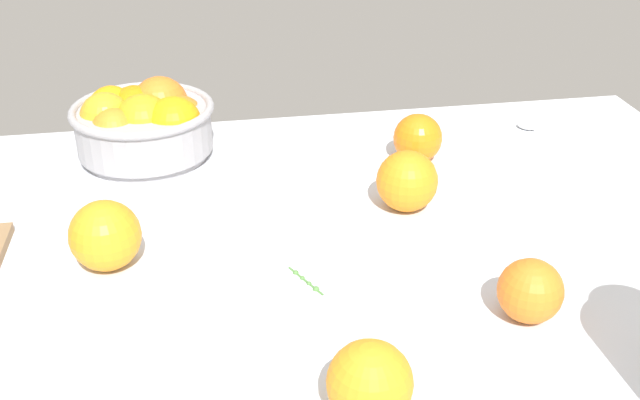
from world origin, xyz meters
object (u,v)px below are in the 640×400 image
(loose_orange_0, at_px, (407,181))
(loose_orange_3, at_px, (369,383))
(loose_orange_2, at_px, (418,138))
(spoon, at_px, (549,133))
(fruit_bowl, at_px, (144,123))
(loose_orange_4, at_px, (105,236))
(loose_orange_1, at_px, (530,291))

(loose_orange_0, distance_m, loose_orange_3, 0.39)
(loose_orange_2, bearing_deg, spoon, 12.12)
(fruit_bowl, bearing_deg, loose_orange_4, -97.11)
(loose_orange_4, bearing_deg, spoon, 21.57)
(loose_orange_0, relative_size, loose_orange_3, 1.05)
(loose_orange_4, distance_m, spoon, 0.72)
(loose_orange_0, bearing_deg, spoon, 33.21)
(loose_orange_3, bearing_deg, loose_orange_4, 130.35)
(loose_orange_3, xyz_separation_m, loose_orange_4, (-0.25, 0.29, 0.00))
(loose_orange_3, xyz_separation_m, spoon, (0.43, 0.56, -0.03))
(loose_orange_0, relative_size, loose_orange_1, 1.18)
(loose_orange_2, bearing_deg, loose_orange_3, -110.64)
(fruit_bowl, xyz_separation_m, spoon, (0.63, -0.04, -0.05))
(loose_orange_0, bearing_deg, loose_orange_2, 68.44)
(loose_orange_0, bearing_deg, fruit_bowl, 146.46)
(loose_orange_1, distance_m, loose_orange_2, 0.39)
(loose_orange_3, height_order, loose_orange_4, loose_orange_4)
(spoon, bearing_deg, loose_orange_2, -167.88)
(loose_orange_4, xyz_separation_m, spoon, (0.67, 0.27, -0.04))
(loose_orange_3, distance_m, loose_orange_4, 0.38)
(loose_orange_1, relative_size, loose_orange_4, 0.83)
(loose_orange_1, xyz_separation_m, loose_orange_3, (-0.20, -0.11, 0.00))
(fruit_bowl, distance_m, loose_orange_3, 0.63)
(fruit_bowl, relative_size, loose_orange_2, 2.91)
(fruit_bowl, height_order, loose_orange_1, fruit_bowl)
(loose_orange_0, distance_m, spoon, 0.35)
(fruit_bowl, bearing_deg, loose_orange_1, -49.75)
(loose_orange_2, bearing_deg, loose_orange_4, -153.75)
(loose_orange_0, height_order, loose_orange_4, loose_orange_4)
(loose_orange_0, height_order, spoon, loose_orange_0)
(loose_orange_2, bearing_deg, loose_orange_0, -111.56)
(loose_orange_1, distance_m, loose_orange_4, 0.48)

